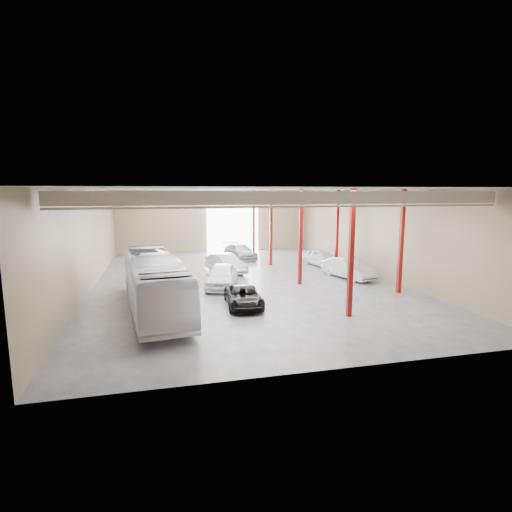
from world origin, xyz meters
name	(u,v)px	position (x,y,z in m)	size (l,w,h in m)	color
depot_shell	(244,216)	(0.13, 0.48, 4.98)	(22.12, 32.12, 7.06)	#404044
coach_bus	(155,283)	(-6.61, -6.41, 1.63)	(2.74, 11.71, 3.26)	silver
black_sedan	(244,297)	(-1.49, -6.83, 0.61)	(2.02, 4.37, 1.22)	black
car_row_a	(222,276)	(-2.00, -1.63, 0.85)	(2.01, 4.99, 1.70)	white
car_row_b	(226,263)	(-0.85, 3.57, 0.79)	(1.66, 4.77, 1.57)	silver
car_row_c	(240,252)	(1.69, 10.12, 0.75)	(2.10, 5.16, 1.50)	gray
car_right_near	(349,268)	(8.30, -0.97, 0.81)	(1.71, 4.91, 1.62)	silver
car_right_far	(322,258)	(8.30, 4.56, 0.77)	(1.83, 4.54, 1.55)	silver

